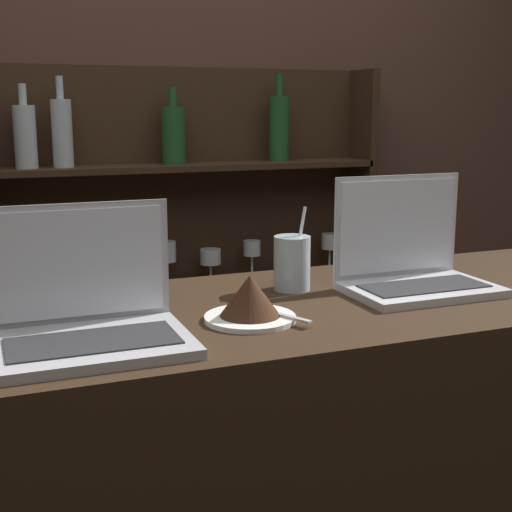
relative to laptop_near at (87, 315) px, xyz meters
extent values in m
cube|color=#4C3328|center=(0.39, 1.20, 0.21)|extent=(7.00, 0.06, 2.70)
cube|color=#332114|center=(1.15, 1.08, -0.33)|extent=(0.03, 0.18, 1.62)
cube|color=#332114|center=(0.50, 1.16, -0.33)|extent=(1.35, 0.02, 1.62)
cube|color=#332114|center=(0.50, 1.08, -0.65)|extent=(1.31, 0.18, 0.02)
cube|color=#332114|center=(0.50, 1.08, -0.25)|extent=(1.31, 0.18, 0.02)
cube|color=#332114|center=(0.50, 1.08, 0.16)|extent=(1.31, 0.18, 0.02)
cylinder|color=silver|center=(-0.04, 1.08, -0.23)|extent=(0.05, 0.05, 0.01)
cylinder|color=silver|center=(-0.04, 1.08, -0.20)|extent=(0.01, 0.01, 0.06)
cylinder|color=silver|center=(-0.04, 1.08, -0.15)|extent=(0.06, 0.06, 0.06)
cylinder|color=silver|center=(0.11, 1.08, -0.23)|extent=(0.06, 0.06, 0.01)
cylinder|color=silver|center=(0.11, 1.08, -0.19)|extent=(0.01, 0.01, 0.08)
cylinder|color=silver|center=(0.11, 1.08, -0.12)|extent=(0.07, 0.07, 0.07)
cylinder|color=silver|center=(0.27, 1.08, -0.23)|extent=(0.06, 0.06, 0.01)
cylinder|color=silver|center=(0.27, 1.08, -0.20)|extent=(0.01, 0.01, 0.07)
cylinder|color=silver|center=(0.27, 1.08, -0.13)|extent=(0.06, 0.06, 0.07)
cylinder|color=silver|center=(0.42, 1.08, -0.23)|extent=(0.06, 0.06, 0.01)
cylinder|color=silver|center=(0.42, 1.08, -0.19)|extent=(0.01, 0.01, 0.08)
cylinder|color=silver|center=(0.42, 1.08, -0.12)|extent=(0.06, 0.06, 0.07)
cylinder|color=silver|center=(0.57, 1.08, -0.23)|extent=(0.06, 0.06, 0.01)
cylinder|color=silver|center=(0.57, 1.08, -0.20)|extent=(0.01, 0.01, 0.06)
cylinder|color=silver|center=(0.57, 1.08, -0.15)|extent=(0.07, 0.07, 0.05)
cylinder|color=silver|center=(0.73, 1.08, -0.23)|extent=(0.05, 0.05, 0.01)
cylinder|color=silver|center=(0.73, 1.08, -0.19)|extent=(0.01, 0.01, 0.07)
cylinder|color=silver|center=(0.73, 1.08, -0.13)|extent=(0.06, 0.06, 0.05)
cylinder|color=silver|center=(0.88, 1.08, -0.23)|extent=(0.06, 0.06, 0.01)
cylinder|color=silver|center=(0.88, 1.08, -0.20)|extent=(0.01, 0.01, 0.06)
cylinder|color=silver|center=(0.88, 1.08, -0.13)|extent=(0.07, 0.07, 0.07)
cylinder|color=silver|center=(1.03, 1.08, -0.23)|extent=(0.06, 0.06, 0.01)
cylinder|color=silver|center=(1.03, 1.08, -0.19)|extent=(0.01, 0.01, 0.08)
cylinder|color=silver|center=(1.03, 1.08, -0.13)|extent=(0.06, 0.06, 0.06)
cylinder|color=#1E4C23|center=(0.45, 1.08, 0.26)|extent=(0.08, 0.08, 0.19)
cylinder|color=#1E4C23|center=(0.45, 1.08, 0.39)|extent=(0.03, 0.03, 0.06)
cylinder|color=#1E4C23|center=(0.83, 1.08, 0.28)|extent=(0.07, 0.07, 0.22)
cylinder|color=#1E4C23|center=(0.83, 1.08, 0.43)|extent=(0.02, 0.02, 0.07)
cylinder|color=#B2C1C6|center=(0.10, 1.08, 0.27)|extent=(0.06, 0.06, 0.21)
cylinder|color=#B2C1C6|center=(0.10, 1.08, 0.41)|extent=(0.02, 0.02, 0.07)
cylinder|color=#B2C1C6|center=(-0.01, 1.08, 0.26)|extent=(0.07, 0.07, 0.19)
cylinder|color=#B2C1C6|center=(-0.01, 1.08, 0.39)|extent=(0.02, 0.02, 0.06)
cube|color=#ADADB2|center=(0.00, -0.04, -0.04)|extent=(0.33, 0.24, 0.02)
cube|color=#28282B|center=(0.00, -0.05, -0.03)|extent=(0.28, 0.13, 0.00)
cube|color=#ADADB2|center=(0.00, 0.08, 0.08)|extent=(0.33, 0.00, 0.22)
cube|color=white|center=(0.00, 0.08, 0.08)|extent=(0.30, 0.01, 0.19)
cube|color=silver|center=(0.73, 0.07, -0.04)|extent=(0.32, 0.21, 0.02)
cube|color=#28282B|center=(0.73, 0.06, -0.03)|extent=(0.27, 0.12, 0.00)
cube|color=silver|center=(0.73, 0.18, 0.08)|extent=(0.32, 0.00, 0.23)
cube|color=white|center=(0.73, 0.18, 0.08)|extent=(0.30, 0.01, 0.21)
cylinder|color=white|center=(0.31, 0.02, -0.05)|extent=(0.18, 0.18, 0.01)
cone|color=#381E11|center=(0.31, 0.02, 0.00)|extent=(0.12, 0.12, 0.08)
cube|color=#B7B7BC|center=(0.36, 0.01, -0.04)|extent=(0.08, 0.16, 0.00)
cylinder|color=silver|center=(0.48, 0.21, 0.01)|extent=(0.08, 0.08, 0.12)
cylinder|color=white|center=(0.50, 0.21, 0.04)|extent=(0.04, 0.01, 0.19)
camera|label=1|loc=(-0.16, -1.20, 0.35)|focal=50.00mm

